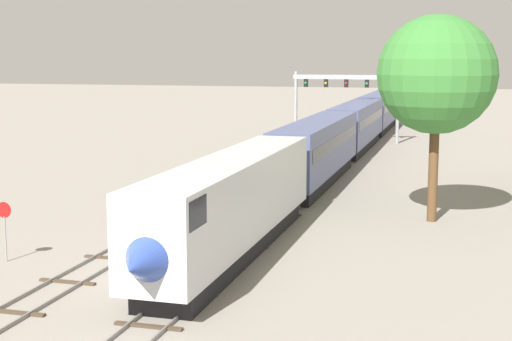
# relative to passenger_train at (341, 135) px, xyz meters

# --- Properties ---
(ground_plane) EXTENTS (400.00, 400.00, 0.00)m
(ground_plane) POSITION_rel_passenger_train_xyz_m (-2.00, -36.84, -2.60)
(ground_plane) COLOR gray
(track_main) EXTENTS (2.60, 200.00, 0.16)m
(track_main) POSITION_rel_passenger_train_xyz_m (0.00, 23.16, -2.54)
(track_main) COLOR slate
(track_main) RESTS_ON ground
(track_near) EXTENTS (2.60, 160.00, 0.16)m
(track_near) POSITION_rel_passenger_train_xyz_m (-5.50, 3.16, -2.54)
(track_near) COLOR slate
(track_near) RESTS_ON ground
(passenger_train) EXTENTS (3.04, 86.42, 4.80)m
(passenger_train) POSITION_rel_passenger_train_xyz_m (0.00, 0.00, 0.00)
(passenger_train) COLOR silver
(passenger_train) RESTS_ON ground
(signal_gantry) EXTENTS (12.10, 0.49, 7.87)m
(signal_gantry) POSITION_rel_passenger_train_xyz_m (-2.25, 17.29, 3.19)
(signal_gantry) COLOR #999BA0
(signal_gantry) RESTS_ON ground
(stop_sign) EXTENTS (0.76, 0.08, 2.88)m
(stop_sign) POSITION_rel_passenger_train_xyz_m (-10.00, -36.58, -0.73)
(stop_sign) COLOR gray
(stop_sign) RESTS_ON ground
(trackside_tree_left) EXTENTS (6.85, 6.85, 12.01)m
(trackside_tree_left) POSITION_rel_passenger_train_xyz_m (8.99, -22.17, 5.95)
(trackside_tree_left) COLOR brown
(trackside_tree_left) RESTS_ON ground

